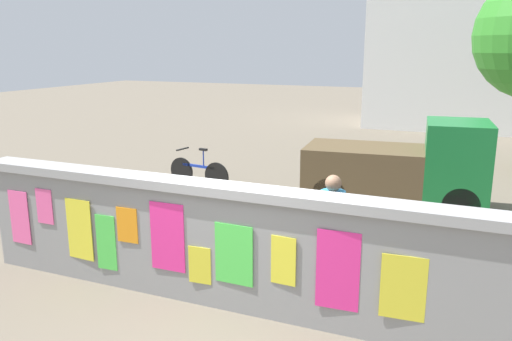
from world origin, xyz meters
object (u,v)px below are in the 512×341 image
at_px(bicycle_far, 199,172).
at_px(person_walking, 332,221).
at_px(motorcycle, 174,224).
at_px(bicycle_near, 450,258).
at_px(auto_rickshaw_truck, 404,166).

relative_size(bicycle_far, person_walking, 1.05).
distance_m(motorcycle, person_walking, 2.76).
bearing_deg(bicycle_near, bicycle_far, 151.46).
distance_m(bicycle_near, person_walking, 1.83).
distance_m(auto_rickshaw_truck, bicycle_near, 3.55).
height_order(auto_rickshaw_truck, person_walking, auto_rickshaw_truck).
bearing_deg(person_walking, auto_rickshaw_truck, 84.15).
relative_size(auto_rickshaw_truck, bicycle_far, 2.20).
xyz_separation_m(bicycle_near, person_walking, (-1.51, -0.83, 0.62)).
relative_size(auto_rickshaw_truck, motorcycle, 1.96).
distance_m(auto_rickshaw_truck, person_walking, 4.19).
distance_m(bicycle_far, person_walking, 5.87).
bearing_deg(bicycle_near, motorcycle, -172.97).
distance_m(bicycle_near, bicycle_far, 6.58).
relative_size(bicycle_near, person_walking, 1.06).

